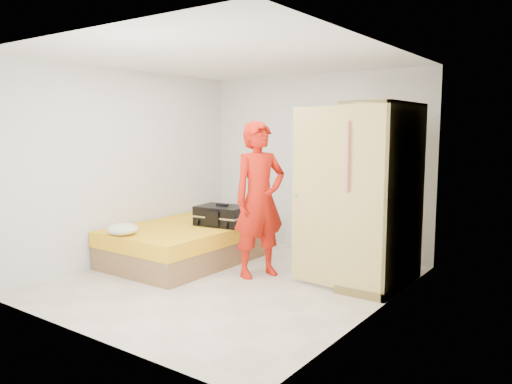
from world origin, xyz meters
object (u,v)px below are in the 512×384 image
Objects in this scene: bed at (185,244)px; wardrobe at (377,200)px; person at (259,200)px; round_cushion at (123,229)px; suitcase at (222,216)px.

wardrobe reaches higher than bed.
round_cushion is at bearing 148.66° from person.
suitcase is (-2.12, -0.21, -0.37)m from wardrobe.
wardrobe reaches higher than person.
person is 0.92m from suitcase.
wardrobe is 3.09m from round_cushion.
wardrobe is 2.16m from suitcase.
bed is 1.39m from person.
round_cushion is at bearing -123.08° from suitcase.
wardrobe is at bearing 27.71° from round_cushion.
person is at bearing 33.73° from round_cushion.
bed is 0.95m from round_cushion.
bed is 2.76× the size of suitcase.
round_cushion reaches higher than bed.
suitcase is 1.35m from round_cushion.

